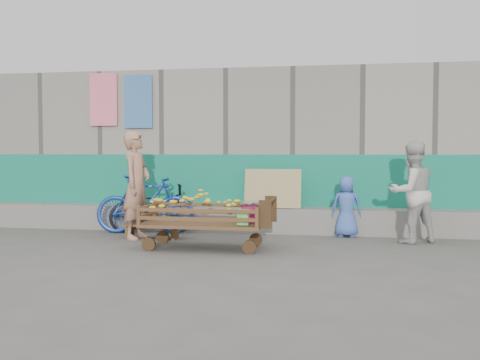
% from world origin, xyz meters
% --- Properties ---
extents(ground, '(80.00, 80.00, 0.00)m').
position_xyz_m(ground, '(0.00, 0.00, 0.00)').
color(ground, '#504F49').
rests_on(ground, ground).
extents(building_wall, '(12.00, 3.50, 3.00)m').
position_xyz_m(building_wall, '(-0.00, 4.05, 1.47)').
color(building_wall, gray).
rests_on(building_wall, ground).
extents(banana_cart, '(1.95, 0.89, 0.83)m').
position_xyz_m(banana_cart, '(-0.60, 0.58, 0.56)').
color(banana_cart, brown).
rests_on(banana_cart, ground).
extents(bench, '(0.98, 0.29, 0.25)m').
position_xyz_m(bench, '(-1.63, 1.34, 0.18)').
color(bench, brown).
rests_on(bench, ground).
extents(vendor_man, '(0.49, 0.69, 1.80)m').
position_xyz_m(vendor_man, '(-1.88, 1.31, 0.90)').
color(vendor_man, tan).
rests_on(vendor_man, ground).
extents(woman, '(0.97, 0.88, 1.62)m').
position_xyz_m(woman, '(2.58, 1.63, 0.81)').
color(woman, silver).
rests_on(woman, ground).
extents(child, '(0.52, 0.35, 1.04)m').
position_xyz_m(child, '(1.58, 2.04, 0.52)').
color(child, '#4264BD').
rests_on(child, ground).
extents(bicycle_dark, '(1.74, 1.12, 0.86)m').
position_xyz_m(bicycle_dark, '(-1.81, 2.05, 0.43)').
color(bicycle_dark, black).
rests_on(bicycle_dark, ground).
extents(bicycle_blue, '(1.79, 0.73, 1.05)m').
position_xyz_m(bicycle_blue, '(-1.93, 1.85, 0.52)').
color(bicycle_blue, '#1C3F99').
rests_on(bicycle_blue, ground).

